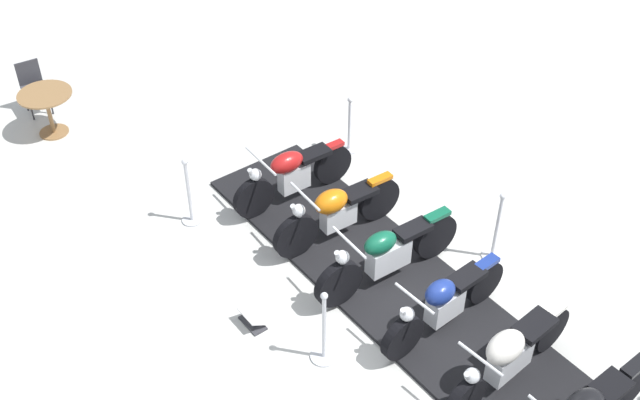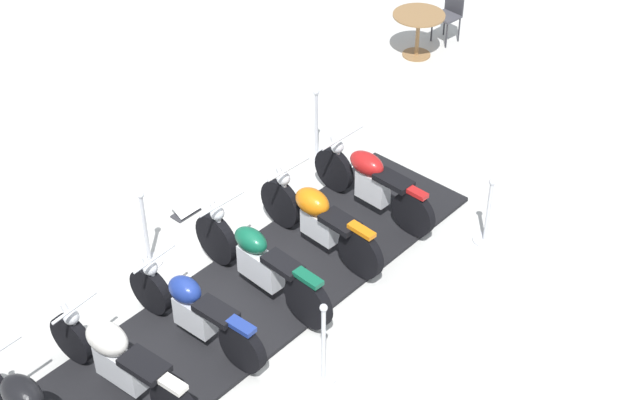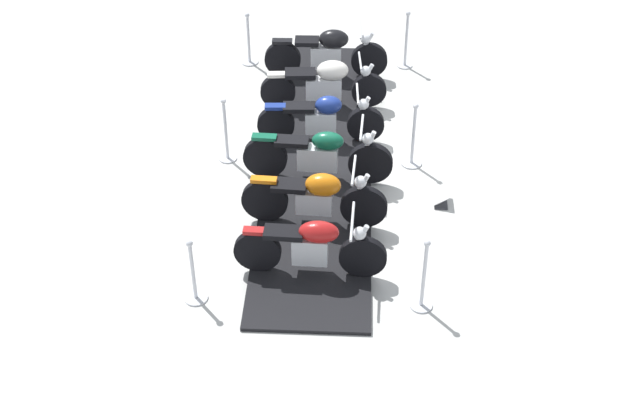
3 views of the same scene
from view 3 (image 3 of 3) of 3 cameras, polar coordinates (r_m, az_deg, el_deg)
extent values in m
plane|color=silver|center=(13.73, -0.05, 2.64)|extent=(80.00, 80.00, 0.00)
cube|color=black|center=(13.71, -0.05, 2.73)|extent=(2.42, 7.71, 0.06)
cylinder|color=black|center=(11.36, 2.91, -3.84)|extent=(0.65, 0.15, 0.64)
cylinder|color=black|center=(11.46, -4.23, -3.45)|extent=(0.65, 0.15, 0.64)
cube|color=silver|center=(11.35, -0.68, -3.42)|extent=(0.49, 0.22, 0.41)
ellipsoid|color=#AD1919|center=(11.12, -0.08, -2.17)|extent=(0.56, 0.33, 0.30)
cube|color=black|center=(11.19, -2.48, -2.21)|extent=(0.54, 0.30, 0.08)
cube|color=#AD1919|center=(11.23, -4.31, -2.10)|extent=(0.36, 0.15, 0.06)
cylinder|color=silver|center=(11.18, 2.55, -2.78)|extent=(0.30, 0.09, 0.55)
cylinder|color=silver|center=(10.96, 2.20, -1.43)|extent=(0.09, 0.79, 0.04)
sphere|color=silver|center=(11.09, 2.69, -2.26)|extent=(0.18, 0.18, 0.18)
cylinder|color=black|center=(12.16, 2.97, -0.45)|extent=(0.68, 0.14, 0.68)
cylinder|color=black|center=(12.28, -3.74, -0.02)|extent=(0.68, 0.14, 0.68)
cube|color=silver|center=(12.18, -0.40, -0.13)|extent=(0.53, 0.22, 0.36)
ellipsoid|color=#D16B0F|center=(11.98, 0.21, 1.04)|extent=(0.53, 0.35, 0.33)
cube|color=black|center=(12.05, -2.10, 0.99)|extent=(0.51, 0.32, 0.08)
cube|color=#D16B0F|center=(12.06, -3.81, 1.36)|extent=(0.38, 0.15, 0.06)
cylinder|color=silver|center=(11.98, 2.63, 0.66)|extent=(0.30, 0.08, 0.58)
cylinder|color=silver|center=(11.78, 2.29, 2.03)|extent=(0.07, 0.70, 0.04)
sphere|color=silver|center=(11.89, 2.75, 1.22)|extent=(0.18, 0.18, 0.18)
cylinder|color=black|center=(13.02, 3.42, 2.50)|extent=(0.69, 0.16, 0.69)
cylinder|color=black|center=(13.15, -3.71, 2.89)|extent=(0.69, 0.16, 0.69)
cube|color=silver|center=(13.03, -0.16, 2.87)|extent=(0.63, 0.25, 0.40)
ellipsoid|color=#0F5138|center=(12.84, 0.52, 4.01)|extent=(0.50, 0.31, 0.29)
cube|color=black|center=(12.91, -1.92, 3.98)|extent=(0.53, 0.28, 0.08)
cube|color=#0F5138|center=(12.94, -3.78, 4.25)|extent=(0.39, 0.17, 0.06)
cylinder|color=silver|center=(12.85, 3.13, 3.58)|extent=(0.29, 0.08, 0.59)
cylinder|color=silver|center=(12.66, 2.83, 4.92)|extent=(0.07, 0.69, 0.04)
sphere|color=silver|center=(12.77, 3.25, 4.14)|extent=(0.18, 0.18, 0.18)
cylinder|color=black|center=(13.99, 3.09, 5.12)|extent=(0.63, 0.21, 0.62)
cylinder|color=black|center=(13.99, -2.99, 5.13)|extent=(0.63, 0.21, 0.62)
cube|color=silver|center=(13.94, 0.05, 5.31)|extent=(0.53, 0.29, 0.38)
ellipsoid|color=navy|center=(13.77, 0.58, 6.43)|extent=(0.48, 0.36, 0.30)
cube|color=black|center=(13.80, -1.44, 6.27)|extent=(0.55, 0.34, 0.08)
cube|color=navy|center=(13.81, -3.04, 6.30)|extent=(0.36, 0.20, 0.06)
cylinder|color=silver|center=(13.84, 2.82, 6.04)|extent=(0.29, 0.11, 0.53)
cylinder|color=silver|center=(13.67, 2.55, 7.18)|extent=(0.13, 0.63, 0.04)
sphere|color=silver|center=(13.78, 2.95, 6.46)|extent=(0.18, 0.18, 0.18)
cylinder|color=black|center=(14.93, 3.32, 7.41)|extent=(0.62, 0.23, 0.61)
cylinder|color=black|center=(14.88, -2.86, 7.32)|extent=(0.62, 0.23, 0.61)
cube|color=silver|center=(14.85, 0.24, 7.57)|extent=(0.65, 0.33, 0.39)
ellipsoid|color=silver|center=(14.69, 0.85, 8.74)|extent=(0.60, 0.44, 0.35)
cube|color=black|center=(14.70, -1.34, 8.53)|extent=(0.57, 0.40, 0.08)
cube|color=silver|center=(14.71, -2.90, 8.44)|extent=(0.36, 0.20, 0.06)
cylinder|color=silver|center=(14.79, 3.02, 8.27)|extent=(0.32, 0.12, 0.52)
cylinder|color=silver|center=(14.63, 2.73, 9.36)|extent=(0.14, 0.61, 0.04)
sphere|color=silver|center=(14.73, 3.10, 8.68)|extent=(0.18, 0.18, 0.18)
cylinder|color=black|center=(15.81, 3.34, 9.40)|extent=(0.68, 0.21, 0.67)
cylinder|color=black|center=(15.83, -2.53, 9.47)|extent=(0.68, 0.21, 0.67)
cube|color=silver|center=(15.77, 0.40, 9.65)|extent=(0.58, 0.31, 0.43)
ellipsoid|color=black|center=(15.60, 0.93, 10.81)|extent=(0.58, 0.41, 0.34)
cube|color=black|center=(15.64, -0.89, 10.66)|extent=(0.47, 0.36, 0.08)
cube|color=black|center=(15.66, -2.57, 10.64)|extent=(0.38, 0.20, 0.06)
cylinder|color=silver|center=(15.68, 3.04, 10.32)|extent=(0.34, 0.11, 0.56)
cylinder|color=silver|center=(15.52, 2.74, 11.45)|extent=(0.13, 0.75, 0.04)
sphere|color=silver|center=(15.61, 3.09, 10.78)|extent=(0.18, 0.18, 0.18)
cylinder|color=silver|center=(16.47, 5.72, 9.02)|extent=(0.29, 0.29, 0.03)
cylinder|color=silver|center=(16.22, 5.84, 10.64)|extent=(0.05, 0.05, 1.03)
sphere|color=silver|center=(15.98, 5.97, 12.39)|extent=(0.09, 0.09, 0.09)
cylinder|color=silver|center=(11.28, 6.82, -7.04)|extent=(0.30, 0.30, 0.03)
cylinder|color=silver|center=(10.92, 7.03, -5.09)|extent=(0.05, 0.05, 1.03)
sphere|color=silver|center=(10.55, 7.25, -2.92)|extent=(0.09, 0.09, 0.09)
cylinder|color=silver|center=(16.57, -4.76, 9.26)|extent=(0.32, 0.32, 0.03)
cylinder|color=silver|center=(16.34, -4.84, 10.73)|extent=(0.05, 0.05, 0.93)
sphere|color=silver|center=(16.12, -4.94, 12.31)|extent=(0.09, 0.09, 0.09)
cylinder|color=silver|center=(13.74, 6.17, 2.50)|extent=(0.34, 0.34, 0.03)
cylinder|color=silver|center=(13.45, 6.32, 4.32)|extent=(0.05, 0.05, 1.03)
sphere|color=silver|center=(13.15, 6.48, 6.31)|extent=(0.09, 0.09, 0.09)
cylinder|color=silver|center=(13.86, -6.23, 2.82)|extent=(0.29, 0.29, 0.03)
cylinder|color=silver|center=(13.56, -6.38, 4.65)|extent=(0.05, 0.05, 1.04)
sphere|color=silver|center=(13.27, -6.54, 6.65)|extent=(0.09, 0.09, 0.09)
cylinder|color=silver|center=(11.42, -8.35, -6.54)|extent=(0.32, 0.32, 0.03)
cylinder|color=silver|center=(11.10, -8.57, -4.82)|extent=(0.05, 0.05, 0.91)
sphere|color=silver|center=(10.78, -8.81, -2.92)|extent=(0.09, 0.09, 0.09)
cube|color=#333338|center=(12.99, 8.11, -0.07)|extent=(0.24, 0.41, 0.02)
cube|color=white|center=(12.92, 8.16, 0.37)|extent=(0.27, 0.38, 0.16)
camera|label=1|loc=(16.90, 23.68, 34.96)|focal=44.63mm
camera|label=2|loc=(18.01, -24.64, 36.06)|focal=53.79mm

